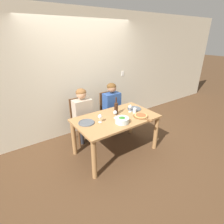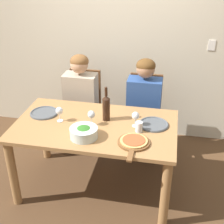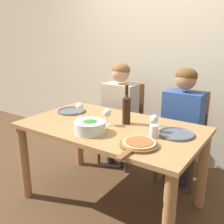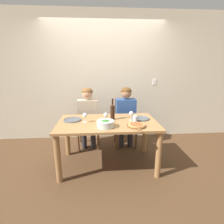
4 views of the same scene
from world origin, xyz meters
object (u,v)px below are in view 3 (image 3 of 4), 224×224
Objects in this scene: person_woman at (119,106)px; water_tumbler at (154,131)px; dinner_plate_right at (176,134)px; pizza_on_board at (138,144)px; person_man at (182,117)px; dinner_plate_left at (72,111)px; chair_right at (185,134)px; wine_glass_left at (80,108)px; broccoli_bowl at (90,127)px; chair_left at (124,121)px; wine_glass_right at (154,120)px; wine_bottle at (126,109)px; wine_glass_centre at (107,114)px.

water_tumbler is at bearing -43.24° from person_woman.
dinner_plate_right is 0.38m from pizza_on_board.
dinner_plate_left is at bearing -149.23° from person_man.
pizza_on_board is (0.01, -1.05, 0.27)m from chair_right.
person_man reaches higher than wine_glass_left.
person_man is at bearing 64.52° from broccoli_bowl.
broccoli_bowl is (-0.44, -0.92, 0.08)m from person_man.
pizza_on_board is at bearing -20.69° from dinner_plate_left.
broccoli_bowl is (0.31, -1.04, 0.31)m from chair_left.
chair_right reaches higher than dinner_plate_left.
chair_left is 3.82× the size of broccoli_bowl.
chair_left is 9.69× the size of water_tumbler.
chair_right is 0.90m from water_tumbler.
broccoli_bowl is 0.51m from wine_glass_right.
person_woman is 0.74m from wine_bottle.
chair_right is 3.82× the size of broccoli_bowl.
person_man is 3.48× the size of wine_bottle.
pizza_on_board is (0.75, -1.05, 0.27)m from chair_left.
wine_bottle is (0.43, -0.69, 0.39)m from chair_left.
chair_right is at bearing 92.03° from water_tumbler.
broccoli_bowl is 0.68m from dinner_plate_right.
water_tumbler is (0.34, -0.16, -0.09)m from wine_bottle.
dinner_plate_left is 1.00× the size of dinner_plate_right.
person_woman is 0.98m from wine_glass_right.
wine_glass_right is at bearing -4.16° from dinner_plate_left.
chair_right is 1.16m from broccoli_bowl.
wine_glass_right is at bearing -91.38° from person_man.
chair_right is at bearing 35.68° from dinner_plate_left.
pizza_on_board is at bearing -95.41° from water_tumbler.
person_man is (0.00, -0.12, 0.22)m from chair_right.
water_tumbler is at bearing -3.30° from wine_glass_left.
person_woman is 7.96× the size of wine_glass_right.
wine_glass_right is at bearing 116.78° from water_tumbler.
chair_left is at bearing 72.82° from dinner_plate_left.
chair_right is at bearing 0.00° from chair_left.
wine_bottle is 0.17m from wine_glass_centre.
wine_bottle is at bearing -52.67° from person_woman.
wine_glass_left is (-0.76, 0.25, 0.09)m from pizza_on_board.
dinner_plate_left is (-0.21, -0.69, 0.27)m from chair_left.
water_tumbler is (0.02, 0.21, 0.03)m from pizza_on_board.
wine_glass_centre reaches higher than dinner_plate_left.
wine_glass_right is at bearing -46.02° from chair_left.
person_man is 0.94m from pizza_on_board.
broccoli_bowl is at bearing -146.39° from wine_glass_right.
broccoli_bowl is at bearing -37.40° from wine_glass_left.
wine_glass_centre reaches higher than broccoli_bowl.
person_man is at bearing 92.36° from water_tumbler.
person_man is 1.11m from dinner_plate_left.
chair_right is 0.76m from dinner_plate_right.
wine_glass_centre is at bearing -13.39° from dinner_plate_left.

